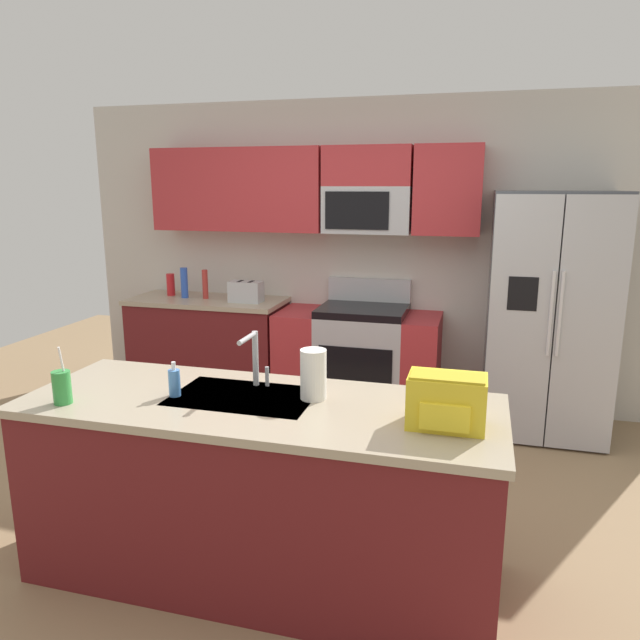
# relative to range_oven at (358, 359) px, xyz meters

# --- Properties ---
(ground_plane) EXTENTS (9.00, 9.00, 0.00)m
(ground_plane) POSITION_rel_range_oven_xyz_m (-0.01, -1.80, -0.44)
(ground_plane) COLOR #997A56
(ground_plane) RESTS_ON ground
(kitchen_wall_unit) EXTENTS (5.20, 0.43, 2.60)m
(kitchen_wall_unit) POSITION_rel_range_oven_xyz_m (-0.15, 0.28, 1.03)
(kitchen_wall_unit) COLOR beige
(kitchen_wall_unit) RESTS_ON ground
(back_counter) EXTENTS (1.39, 0.63, 0.90)m
(back_counter) POSITION_rel_range_oven_xyz_m (-1.38, -0.00, 0.01)
(back_counter) COLOR maroon
(back_counter) RESTS_ON ground
(range_oven) EXTENTS (1.36, 0.61, 1.10)m
(range_oven) POSITION_rel_range_oven_xyz_m (0.00, 0.00, 0.00)
(range_oven) COLOR #B7BABF
(range_oven) RESTS_ON ground
(refrigerator) EXTENTS (0.90, 0.76, 1.85)m
(refrigerator) POSITION_rel_range_oven_xyz_m (1.48, -0.07, 0.48)
(refrigerator) COLOR #4C4F54
(refrigerator) RESTS_ON ground
(island_counter) EXTENTS (2.26, 0.83, 0.90)m
(island_counter) POSITION_rel_range_oven_xyz_m (-0.00, -2.30, 0.01)
(island_counter) COLOR maroon
(island_counter) RESTS_ON ground
(toaster) EXTENTS (0.28, 0.16, 0.18)m
(toaster) POSITION_rel_range_oven_xyz_m (-0.98, -0.05, 0.55)
(toaster) COLOR #B7BABF
(toaster) RESTS_ON back_counter
(pepper_mill) EXTENTS (0.05, 0.05, 0.26)m
(pepper_mill) POSITION_rel_range_oven_xyz_m (-1.39, -0.00, 0.59)
(pepper_mill) COLOR #B2332D
(pepper_mill) RESTS_ON back_counter
(bottle_red) EXTENTS (0.07, 0.07, 0.20)m
(bottle_red) POSITION_rel_range_oven_xyz_m (-1.77, 0.06, 0.56)
(bottle_red) COLOR red
(bottle_red) RESTS_ON back_counter
(bottle_blue) EXTENTS (0.06, 0.06, 0.27)m
(bottle_blue) POSITION_rel_range_oven_xyz_m (-1.59, -0.01, 0.59)
(bottle_blue) COLOR blue
(bottle_blue) RESTS_ON back_counter
(sink_faucet) EXTENTS (0.08, 0.21, 0.28)m
(sink_faucet) POSITION_rel_range_oven_xyz_m (-0.10, -2.11, 0.62)
(sink_faucet) COLOR #B7BABF
(sink_faucet) RESTS_ON island_counter
(drink_cup_green) EXTENTS (0.08, 0.08, 0.28)m
(drink_cup_green) POSITION_rel_range_oven_xyz_m (-0.87, -2.56, 0.54)
(drink_cup_green) COLOR green
(drink_cup_green) RESTS_ON island_counter
(soap_dispenser) EXTENTS (0.06, 0.06, 0.17)m
(soap_dispenser) POSITION_rel_range_oven_xyz_m (-0.42, -2.33, 0.53)
(soap_dispenser) COLOR #4C8CD8
(soap_dispenser) RESTS_ON island_counter
(paper_towel_roll) EXTENTS (0.12, 0.12, 0.24)m
(paper_towel_roll) POSITION_rel_range_oven_xyz_m (0.23, -2.19, 0.58)
(paper_towel_roll) COLOR white
(paper_towel_roll) RESTS_ON island_counter
(backpack) EXTENTS (0.32, 0.22, 0.23)m
(backpack) POSITION_rel_range_oven_xyz_m (0.86, -2.37, 0.57)
(backpack) COLOR yellow
(backpack) RESTS_ON island_counter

